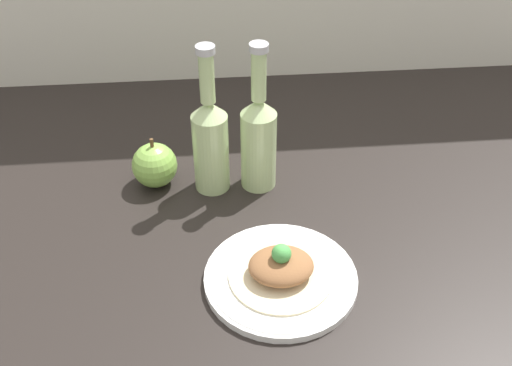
{
  "coord_description": "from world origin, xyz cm",
  "views": [
    {
      "loc": [
        -7.05,
        -74.15,
        67.06
      ],
      "look_at": [
        -0.45,
        -0.91,
        9.54
      ],
      "focal_mm": 42.0,
      "sensor_mm": 36.0,
      "label": 1
    }
  ],
  "objects_px": {
    "plated_food": "(281,267)",
    "cider_bottle_right": "(259,138)",
    "cider_bottle_left": "(210,140)",
    "plate": "(281,278)",
    "apple": "(155,165)"
  },
  "relations": [
    {
      "from": "plated_food",
      "to": "cider_bottle_right",
      "type": "relative_size",
      "value": 0.57
    },
    {
      "from": "plated_food",
      "to": "cider_bottle_right",
      "type": "xyz_separation_m",
      "value": [
        -0.01,
        0.24,
        0.07
      ]
    },
    {
      "from": "cider_bottle_left",
      "to": "plate",
      "type": "bearing_deg",
      "value": -68.84
    },
    {
      "from": "apple",
      "to": "cider_bottle_left",
      "type": "bearing_deg",
      "value": -9.29
    },
    {
      "from": "plated_food",
      "to": "apple",
      "type": "relative_size",
      "value": 1.63
    },
    {
      "from": "plate",
      "to": "cider_bottle_right",
      "type": "xyz_separation_m",
      "value": [
        -0.01,
        0.24,
        0.09
      ]
    },
    {
      "from": "plate",
      "to": "plated_food",
      "type": "relative_size",
      "value": 1.47
    },
    {
      "from": "plated_food",
      "to": "cider_bottle_right",
      "type": "bearing_deg",
      "value": 92.54
    },
    {
      "from": "plated_food",
      "to": "apple",
      "type": "height_order",
      "value": "apple"
    },
    {
      "from": "plate",
      "to": "cider_bottle_left",
      "type": "bearing_deg",
      "value": 111.16
    },
    {
      "from": "apple",
      "to": "cider_bottle_right",
      "type": "bearing_deg",
      "value": -5.14
    },
    {
      "from": "cider_bottle_left",
      "to": "apple",
      "type": "height_order",
      "value": "cider_bottle_left"
    },
    {
      "from": "cider_bottle_right",
      "to": "apple",
      "type": "height_order",
      "value": "cider_bottle_right"
    },
    {
      "from": "plate",
      "to": "cider_bottle_left",
      "type": "height_order",
      "value": "cider_bottle_left"
    },
    {
      "from": "cider_bottle_right",
      "to": "apple",
      "type": "bearing_deg",
      "value": 174.86
    }
  ]
}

